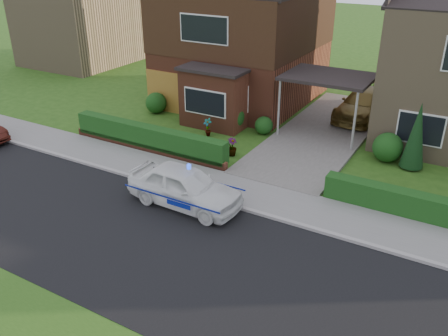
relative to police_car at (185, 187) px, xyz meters
The scene contains 22 objects.
ground 3.14m from the police_car, 51.58° to the right, with size 120.00×120.00×0.00m, color #274F15.
road 3.14m from the police_car, 51.58° to the right, with size 60.00×6.00×0.02m, color black.
kerb 2.11m from the police_car, 18.86° to the left, with size 60.00×0.16×0.12m, color #9E9993.
sidewalk 2.63m from the police_car, 41.77° to the left, with size 60.00×2.00×0.10m, color slate.
driveway 8.83m from the police_car, 77.52° to the left, with size 3.80×12.00×0.12m, color #666059.
house_left 12.53m from the police_car, 108.64° to the left, with size 7.50×9.53×7.25m.
carport_link 8.98m from the police_car, 77.46° to the left, with size 3.80×3.00×2.77m.
garage_door 9.88m from the police_car, 130.00° to the left, with size 2.20×0.10×2.10m, color #956220.
dwarf_wall 4.88m from the police_car, 143.34° to the left, with size 7.70×0.25×0.36m, color brown.
hedge_left 5.00m from the police_car, 141.95° to the left, with size 7.50×0.55×0.90m, color #153A12.
hedge_right 8.28m from the police_car, 20.95° to the left, with size 7.50×0.55×0.80m, color #153A12.
shrub_left_far 9.69m from the police_car, 132.89° to the left, with size 1.08×1.08×1.08m, color #153A12.
shrub_left_mid 7.21m from the police_car, 106.90° to the left, with size 1.32×1.32×1.32m, color #153A12.
shrub_left_near 7.22m from the police_car, 93.95° to the left, with size 0.84×0.84×0.84m, color #153A12.
shrub_right_near 8.66m from the police_car, 53.91° to the left, with size 1.20×1.20×1.20m, color #153A12.
conifer_a 9.16m from the police_car, 48.09° to the left, with size 0.90×0.90×2.60m, color black.
neighbour_left 22.72m from the police_car, 143.07° to the left, with size 6.50×7.00×5.20m, color #937C5A.
police_car is the anchor object (origin of this frame).
driveway_car 11.81m from the police_car, 75.77° to the left, with size 1.89×4.66×1.35m, color brown.
potted_plant_a 6.27m from the police_car, 114.58° to the left, with size 0.44×0.30×0.84m, color gray.
potted_plant_b 4.10m from the police_car, 118.12° to the left, with size 0.40×0.32×0.73m, color gray.
potted_plant_c 4.39m from the police_car, 97.83° to the left, with size 0.42×0.42×0.75m, color gray.
Camera 1 is at (6.20, -9.05, 8.17)m, focal length 38.00 mm.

